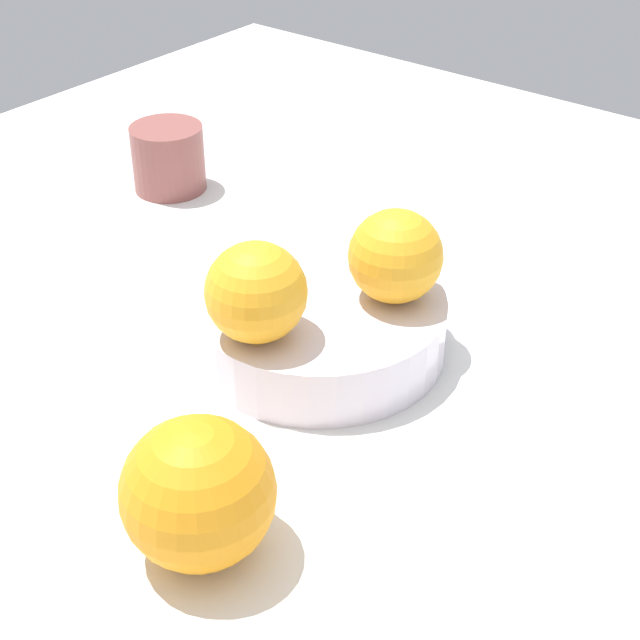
% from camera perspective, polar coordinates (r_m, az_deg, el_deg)
% --- Properties ---
extents(ground_plane, '(1.10, 1.10, 0.02)m').
position_cam_1_polar(ground_plane, '(0.70, -0.00, -2.39)').
color(ground_plane, white).
extents(fruit_bowl, '(0.18, 0.18, 0.04)m').
position_cam_1_polar(fruit_bowl, '(0.69, -0.00, -0.37)').
color(fruit_bowl, silver).
rests_on(fruit_bowl, ground_plane).
extents(orange_in_bowl_0, '(0.07, 0.07, 0.07)m').
position_cam_1_polar(orange_in_bowl_0, '(0.62, -3.76, 1.62)').
color(orange_in_bowl_0, '#F9A823').
rests_on(orange_in_bowl_0, fruit_bowl).
extents(orange_in_bowl_1, '(0.07, 0.07, 0.07)m').
position_cam_1_polar(orange_in_bowl_1, '(0.66, 4.43, 3.73)').
color(orange_in_bowl_1, '#F9A823').
rests_on(orange_in_bowl_1, fruit_bowl).
extents(orange_loose_0, '(0.08, 0.08, 0.08)m').
position_cam_1_polar(orange_loose_0, '(0.53, -7.12, -9.98)').
color(orange_loose_0, orange).
rests_on(orange_loose_0, ground_plane).
extents(ceramic_cup, '(0.07, 0.07, 0.06)m').
position_cam_1_polar(ceramic_cup, '(0.92, -8.84, 9.32)').
color(ceramic_cup, '#8C4C47').
rests_on(ceramic_cup, ground_plane).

